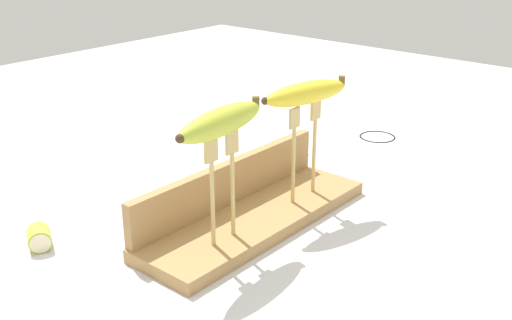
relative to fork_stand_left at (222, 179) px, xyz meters
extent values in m
plane|color=silver|center=(0.11, 0.02, -0.13)|extent=(3.00, 3.00, 0.00)
cube|color=#A87F4C|center=(0.11, 0.02, -0.12)|extent=(0.47, 0.15, 0.02)
cube|color=#A87F4C|center=(0.11, 0.09, -0.07)|extent=(0.46, 0.02, 0.08)
cylinder|color=tan|center=(-0.02, 0.00, -0.04)|extent=(0.01, 0.01, 0.14)
cube|color=tan|center=(-0.02, 0.00, 0.05)|extent=(0.03, 0.00, 0.04)
cylinder|color=tan|center=(0.02, 0.00, -0.04)|extent=(0.01, 0.01, 0.14)
cube|color=tan|center=(0.02, 0.00, 0.05)|extent=(0.03, 0.00, 0.04)
cylinder|color=tan|center=(0.18, 0.00, -0.04)|extent=(0.01, 0.01, 0.14)
cube|color=tan|center=(0.18, 0.00, 0.05)|extent=(0.03, 0.00, 0.04)
cylinder|color=tan|center=(0.25, 0.00, -0.04)|extent=(0.01, 0.01, 0.14)
cube|color=tan|center=(0.25, 0.00, 0.05)|extent=(0.03, 0.00, 0.04)
ellipsoid|color=#B2C138|center=(0.00, 0.00, 0.09)|extent=(0.20, 0.06, 0.04)
cylinder|color=brown|center=(0.09, 0.01, 0.10)|extent=(0.01, 0.01, 0.02)
sphere|color=#3F2D19|center=(-0.09, -0.01, 0.09)|extent=(0.01, 0.01, 0.01)
ellipsoid|color=yellow|center=(0.22, 0.00, 0.09)|extent=(0.19, 0.08, 0.04)
cylinder|color=brown|center=(0.30, -0.02, 0.10)|extent=(0.01, 0.01, 0.02)
sphere|color=#3F2D19|center=(0.13, 0.02, 0.09)|extent=(0.01, 0.01, 0.01)
cylinder|color=tan|center=(0.35, 0.18, -0.13)|extent=(0.12, 0.03, 0.01)
cube|color=tan|center=(0.43, 0.17, -0.13)|extent=(0.04, 0.03, 0.01)
cylinder|color=#B2C138|center=(-0.19, 0.24, -0.11)|extent=(0.05, 0.06, 0.04)
cylinder|color=beige|center=(-0.20, 0.22, -0.11)|extent=(0.03, 0.02, 0.03)
torus|color=black|center=(0.66, 0.10, -0.13)|extent=(0.09, 0.09, 0.00)
camera|label=1|loc=(-0.65, -0.62, 0.39)|focal=44.07mm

